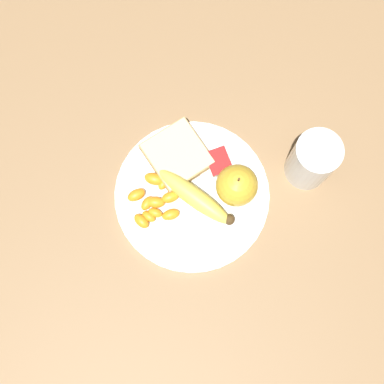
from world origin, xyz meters
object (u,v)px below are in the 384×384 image
(plate, at_px, (192,195))
(apple, at_px, (237,186))
(jam_packet, at_px, (218,162))
(juice_glass, at_px, (312,161))
(fork, at_px, (200,196))
(bread_slice, at_px, (179,154))
(banana, at_px, (197,196))

(plate, bearing_deg, apple, -104.96)
(apple, height_order, jam_packet, apple)
(juice_glass, distance_m, jam_packet, 0.16)
(juice_glass, bearing_deg, apple, 87.46)
(apple, relative_size, fork, 0.50)
(juice_glass, height_order, apple, juice_glass)
(plate, bearing_deg, bread_slice, -3.17)
(banana, bearing_deg, fork, -78.74)
(fork, distance_m, jam_packet, 0.07)
(plate, distance_m, juice_glass, 0.21)
(plate, distance_m, apple, 0.08)
(apple, xyz_separation_m, banana, (0.01, 0.07, -0.02))
(apple, bearing_deg, jam_packet, 11.04)
(juice_glass, xyz_separation_m, jam_packet, (0.06, 0.14, -0.03))
(juice_glass, xyz_separation_m, bread_slice, (0.10, 0.20, -0.03))
(banana, xyz_separation_m, jam_packet, (0.04, -0.06, -0.01))
(plate, distance_m, bread_slice, 0.07)
(juice_glass, xyz_separation_m, fork, (0.02, 0.19, -0.04))
(apple, height_order, bread_slice, apple)
(banana, distance_m, bread_slice, 0.08)
(juice_glass, bearing_deg, jam_packet, 67.20)
(fork, bearing_deg, juice_glass, -52.81)
(apple, distance_m, bread_slice, 0.12)
(apple, distance_m, banana, 0.07)
(banana, relative_size, fork, 0.92)
(banana, xyz_separation_m, bread_slice, (0.08, 0.00, -0.01))
(jam_packet, bearing_deg, juice_glass, -112.80)
(plate, relative_size, apple, 3.33)
(banana, bearing_deg, plate, 33.11)
(banana, bearing_deg, apple, -98.98)
(juice_glass, bearing_deg, bread_slice, 64.12)
(apple, relative_size, bread_slice, 0.67)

